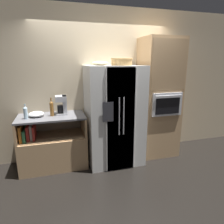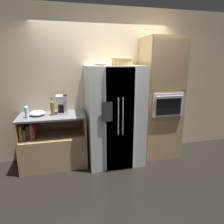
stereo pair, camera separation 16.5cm
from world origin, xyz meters
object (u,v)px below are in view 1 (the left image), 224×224
object	(u,v)px
wicker_basket	(122,61)
bottle_tall	(52,108)
fruit_bowl	(100,63)
bottle_short	(26,112)
coffee_maker	(62,104)
refrigerator	(114,115)
wall_oven	(159,98)
mixing_bowl	(36,114)

from	to	relation	value
wicker_basket	bottle_tall	bearing A→B (deg)	172.79
fruit_bowl	bottle_short	xyz separation A→B (m)	(-1.25, -0.04, -0.76)
wicker_basket	coffee_maker	distance (m)	1.26
bottle_short	coffee_maker	distance (m)	0.61
coffee_maker	refrigerator	bearing A→B (deg)	-10.34
wicker_basket	bottle_short	xyz separation A→B (m)	(-1.59, 0.08, -0.79)
wall_oven	bottle_short	size ratio (longest dim) A/B	9.21
wicker_basket	bottle_short	world-z (taller)	wicker_basket
fruit_bowl	bottle_short	size ratio (longest dim) A/B	1.18
coffee_maker	fruit_bowl	bearing A→B (deg)	-9.09
bottle_short	coffee_maker	bearing A→B (deg)	14.20
fruit_bowl	coffee_maker	world-z (taller)	fruit_bowl
refrigerator	wicker_basket	bearing A→B (deg)	-31.04
refrigerator	wall_oven	distance (m)	0.97
refrigerator	wicker_basket	size ratio (longest dim) A/B	4.82
wicker_basket	refrigerator	bearing A→B (deg)	148.96
bottle_tall	mixing_bowl	xyz separation A→B (m)	(-0.25, 0.03, -0.09)
fruit_bowl	bottle_tall	world-z (taller)	fruit_bowl
mixing_bowl	bottle_tall	bearing A→B (deg)	-6.34
fruit_bowl	bottle_short	world-z (taller)	fruit_bowl
wall_oven	bottle_tall	bearing A→B (deg)	-179.99
refrigerator	bottle_short	size ratio (longest dim) A/B	7.19
bottle_tall	mixing_bowl	distance (m)	0.27
fruit_bowl	mixing_bowl	distance (m)	1.38
wall_oven	fruit_bowl	bearing A→B (deg)	-178.68
bottle_tall	bottle_short	xyz separation A→B (m)	(-0.40, -0.07, -0.03)
mixing_bowl	fruit_bowl	bearing A→B (deg)	-2.84
fruit_bowl	mixing_bowl	bearing A→B (deg)	177.16
refrigerator	bottle_tall	size ratio (longest dim) A/B	5.60
wall_oven	mixing_bowl	xyz separation A→B (m)	(-2.26, 0.03, -0.16)
wall_oven	wicker_basket	world-z (taller)	wall_oven
wicker_basket	bottle_short	bearing A→B (deg)	177.06
wicker_basket	fruit_bowl	xyz separation A→B (m)	(-0.34, 0.12, -0.03)
fruit_bowl	coffee_maker	bearing A→B (deg)	170.91
refrigerator	coffee_maker	size ratio (longest dim) A/B	5.46
bottle_tall	wall_oven	bearing A→B (deg)	0.01
wicker_basket	coffee_maker	bearing A→B (deg)	167.11
refrigerator	bottle_tall	world-z (taller)	refrigerator
refrigerator	coffee_maker	world-z (taller)	refrigerator
fruit_bowl	bottle_tall	xyz separation A→B (m)	(-0.85, 0.03, -0.73)
wall_oven	coffee_maker	size ratio (longest dim) A/B	6.99
wicker_basket	bottle_tall	size ratio (longest dim) A/B	1.16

